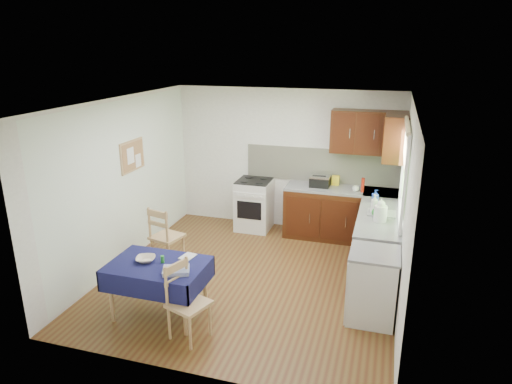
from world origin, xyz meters
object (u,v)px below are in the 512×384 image
(chair_near, at_px, (186,299))
(sandwich_press, at_px, (320,181))
(dining_table, at_px, (158,271))
(kettle, at_px, (380,212))
(toaster, at_px, (319,182))
(dish_rack, at_px, (381,212))
(chair_far, at_px, (165,235))

(chair_near, height_order, sandwich_press, sandwich_press)
(dining_table, xyz_separation_m, kettle, (2.51, 1.67, 0.44))
(sandwich_press, xyz_separation_m, kettle, (1.04, -1.37, 0.04))
(sandwich_press, bearing_deg, chair_near, -118.67)
(toaster, bearing_deg, kettle, -28.04)
(dish_rack, bearing_deg, dining_table, -157.52)
(chair_near, relative_size, sandwich_press, 2.75)
(chair_far, relative_size, dish_rack, 2.37)
(toaster, height_order, dish_rack, toaster)
(sandwich_press, bearing_deg, kettle, -65.38)
(chair_far, bearing_deg, dish_rack, -152.81)
(toaster, distance_m, dish_rack, 1.49)
(dining_table, bearing_deg, dish_rack, 35.96)
(toaster, xyz_separation_m, dish_rack, (1.07, -1.04, -0.07))
(dining_table, bearing_deg, sandwich_press, 62.27)
(kettle, bearing_deg, dining_table, -146.34)
(dining_table, bearing_deg, toaster, 62.19)
(sandwich_press, distance_m, kettle, 1.72)
(dining_table, bearing_deg, chair_near, -33.01)
(dining_table, height_order, chair_far, chair_far)
(sandwich_press, bearing_deg, dish_rack, -58.11)
(dining_table, relative_size, chair_far, 1.25)
(chair_near, xyz_separation_m, dish_rack, (2.02, 2.27, 0.44))
(chair_far, relative_size, toaster, 3.50)
(dish_rack, bearing_deg, chair_far, 177.63)
(kettle, bearing_deg, chair_far, -172.18)
(chair_far, relative_size, chair_near, 1.03)
(chair_far, bearing_deg, kettle, -158.13)
(sandwich_press, bearing_deg, toaster, -120.66)
(dining_table, distance_m, chair_far, 1.37)
(chair_far, distance_m, sandwich_press, 2.75)
(sandwich_press, relative_size, kettle, 1.11)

